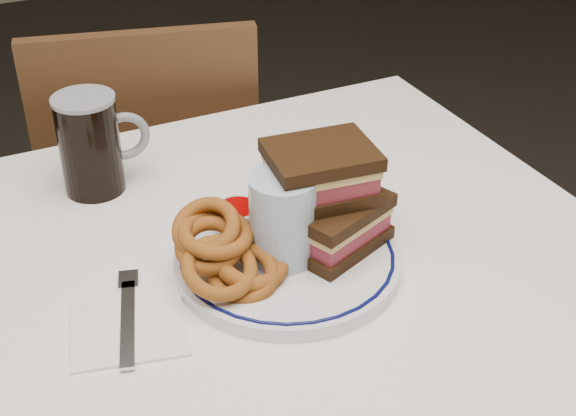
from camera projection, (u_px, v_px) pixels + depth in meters
name	position (u px, v px, depth m)	size (l,w,h in m)	color
dining_table	(135.00, 381.00, 0.96)	(1.27, 0.87, 0.75)	white
chair_far	(154.00, 198.00, 1.63)	(0.48, 0.48, 0.86)	#432B15
main_plate	(287.00, 259.00, 0.97)	(0.27, 0.27, 0.02)	silver
reuben_sandwich	(327.00, 197.00, 0.96)	(0.15, 0.14, 0.13)	black
onion_rings_main	(226.00, 251.00, 0.92)	(0.14, 0.13, 0.11)	#6C360E
ketchup_ramekin	(238.00, 217.00, 1.00)	(0.06, 0.06, 0.03)	silver
beer_mug	(92.00, 143.00, 1.09)	(0.13, 0.08, 0.14)	black
water_glass	(283.00, 224.00, 0.94)	(0.08, 0.08, 0.13)	#AAC1DC
napkin_fork	(128.00, 323.00, 0.89)	(0.15, 0.17, 0.01)	white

